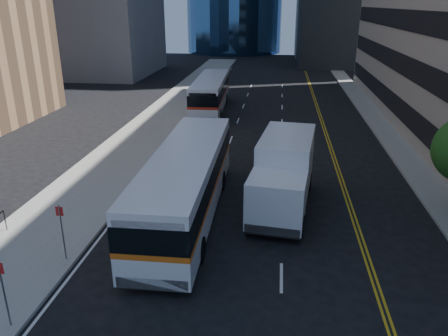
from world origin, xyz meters
The scene contains 6 objects.
ground centered at (0.00, 0.00, 0.00)m, with size 160.00×160.00×0.00m, color black.
sidewalk_west centered at (-10.50, 25.00, 0.07)m, with size 5.00×90.00×0.15m, color gray.
sidewalk_east centered at (9.00, 25.00, 0.07)m, with size 2.00×90.00×0.15m, color gray.
bus_front centered at (-4.25, 6.72, 1.87)m, with size 3.07×13.33×3.43m.
bus_rear centered at (-6.60, 29.75, 1.74)m, with size 3.18×12.42×3.18m.
box_truck centered at (0.51, 8.46, 1.92)m, with size 3.50×7.87×3.64m.
Camera 1 is at (0.06, -12.68, 10.16)m, focal length 35.00 mm.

